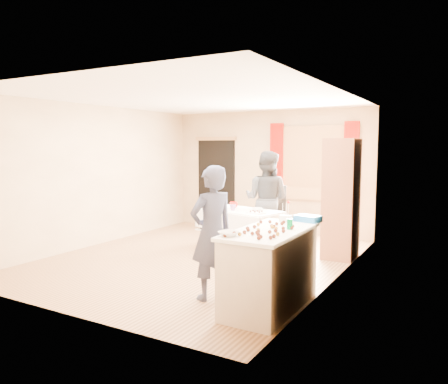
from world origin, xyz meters
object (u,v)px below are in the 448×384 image
Objects in this scene: cabinet at (341,199)px; chair at (273,224)px; girl at (212,233)px; party_table at (240,227)px; counter at (270,269)px; woman at (266,199)px.

cabinet is 1.84× the size of chair.
girl is (-0.84, -2.72, -0.18)m from cabinet.
cabinet is 1.22× the size of party_table.
party_table is at bearing -135.72° from girl.
counter is 1.36× the size of chair.
cabinet reaches higher than woman.
woman reaches higher than girl.
cabinet is at bearing 87.84° from counter.
counter is 0.90× the size of girl.
girl is (-0.74, -0.07, 0.36)m from counter.
chair reaches higher than party_table.
counter is at bearing 112.94° from woman.
chair is (-1.48, 0.67, -0.67)m from cabinet.
woman is at bearing -95.56° from chair.
counter is at bearing -41.42° from party_table.
cabinet is at bearing -39.22° from chair.
counter is 0.90× the size of party_table.
woman reaches higher than party_table.
chair is at bearing 96.38° from party_table.
cabinet is at bearing -172.23° from girl.
party_table is 0.92× the size of woman.
counter is 0.82m from girl.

